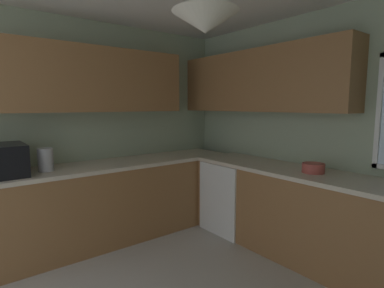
% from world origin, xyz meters
% --- Properties ---
extents(room_shell, '(4.03, 3.43, 2.54)m').
position_xyz_m(room_shell, '(-0.37, 0.49, 1.71)').
color(room_shell, '#9EAD8E').
rests_on(room_shell, ground_plane).
extents(counter_run_left, '(0.65, 3.04, 0.88)m').
position_xyz_m(counter_run_left, '(-1.64, 0.00, 0.44)').
color(counter_run_left, olive).
rests_on(counter_run_left, ground_plane).
extents(counter_run_back, '(3.12, 0.65, 0.88)m').
position_xyz_m(counter_run_back, '(0.21, 1.35, 0.44)').
color(counter_run_back, olive).
rests_on(counter_run_back, ground_plane).
extents(dishwasher, '(0.60, 0.60, 0.84)m').
position_xyz_m(dishwasher, '(-0.98, 1.32, 0.42)').
color(dishwasher, white).
rests_on(dishwasher, ground_plane).
extents(microwave, '(0.48, 0.36, 0.29)m').
position_xyz_m(microwave, '(-1.64, -1.01, 1.03)').
color(microwave, black).
rests_on(microwave, counter_run_left).
extents(kettle, '(0.14, 0.14, 0.23)m').
position_xyz_m(kettle, '(-1.62, -0.66, 1.00)').
color(kettle, '#B7B7BC').
rests_on(kettle, counter_run_left).
extents(bowl, '(0.21, 0.21, 0.09)m').
position_xyz_m(bowl, '(0.02, 1.35, 0.93)').
color(bowl, '#B74C42').
rests_on(bowl, counter_run_back).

